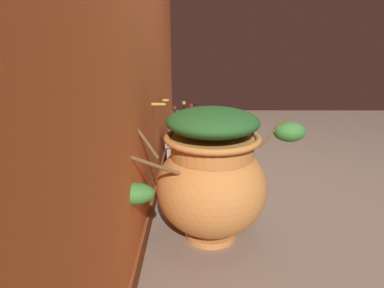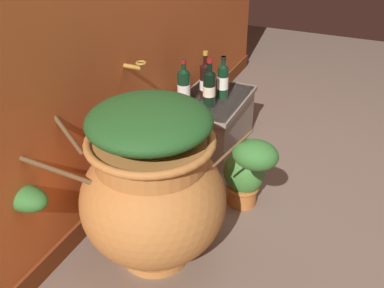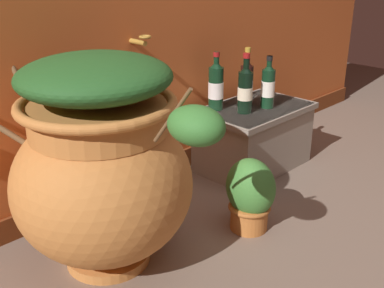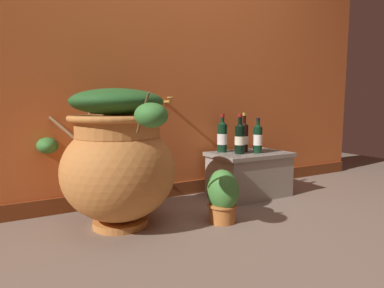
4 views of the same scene
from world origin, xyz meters
The scene contains 8 objects.
ground_plane centered at (0.00, 0.00, 0.00)m, with size 7.00×7.00×0.00m, color #7A6656.
terracotta_urn centered at (-0.42, 0.70, 0.42)m, with size 0.75×1.19×0.86m.
stone_ledge centered at (0.68, 0.84, 0.19)m, with size 0.62×0.41×0.35m.
wine_bottle_left centered at (0.51, 0.96, 0.48)m, with size 0.08×0.08×0.30m.
wine_bottle_middle centered at (0.57, 0.82, 0.48)m, with size 0.08×0.08×0.31m.
wine_bottle_right centered at (0.67, 0.89, 0.48)m, with size 0.07×0.07×0.32m.
wine_bottle_back centered at (0.72, 0.79, 0.47)m, with size 0.07×0.07×0.28m.
potted_shrub centered at (0.16, 0.45, 0.17)m, with size 0.19×0.23×0.33m.
Camera 2 is at (-1.90, -0.16, 1.63)m, focal length 43.93 mm.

